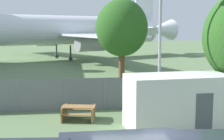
{
  "coord_description": "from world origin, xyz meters",
  "views": [
    {
      "loc": [
        -1.8,
        -8.85,
        4.83
      ],
      "look_at": [
        0.85,
        12.54,
        2.0
      ],
      "focal_mm": 50.0,
      "sensor_mm": 36.0,
      "label": 1
    }
  ],
  "objects": [
    {
      "name": "picnic_bench_near_cabin",
      "position": [
        -1.59,
        7.45,
        0.48
      ],
      "size": [
        2.0,
        1.69,
        0.76
      ],
      "rotation": [
        0.0,
        0.0,
        -0.18
      ],
      "color": "olive",
      "rests_on": "ground"
    },
    {
      "name": "airplane",
      "position": [
        -4.77,
        41.01,
        4.62
      ],
      "size": [
        46.34,
        37.97,
        13.83
      ],
      "rotation": [
        0.0,
        0.0,
        -2.69
      ],
      "color": "white",
      "rests_on": "ground"
    },
    {
      "name": "portable_cabin",
      "position": [
        3.21,
        5.44,
        1.32
      ],
      "size": [
        5.19,
        2.82,
        2.65
      ],
      "rotation": [
        0.0,
        0.0,
        0.1
      ],
      "color": "silver",
      "rests_on": "ground"
    },
    {
      "name": "tree_near_hangar",
      "position": [
        1.45,
        12.07,
        4.88
      ],
      "size": [
        3.51,
        3.51,
        6.85
      ],
      "color": "brown",
      "rests_on": "ground"
    },
    {
      "name": "perimeter_fence",
      "position": [
        0.0,
        9.54,
        0.97
      ],
      "size": [
        56.07,
        0.07,
        1.94
      ],
      "color": "slate",
      "rests_on": "ground"
    },
    {
      "name": "light_mast",
      "position": [
        2.76,
        7.3,
        5.31
      ],
      "size": [
        0.44,
        0.44,
        8.84
      ],
      "color": "#99999E",
      "rests_on": "ground"
    }
  ]
}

